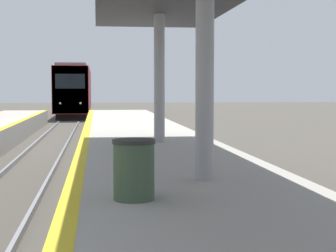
# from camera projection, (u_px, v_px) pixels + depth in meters

# --- Properties ---
(train) EXTENTS (2.85, 19.05, 4.59)m
(train) POSITION_uv_depth(u_px,v_px,m) (75.00, 91.00, 52.94)
(train) COLOR black
(train) RESTS_ON ground
(trash_bin) EXTENTS (0.61, 0.61, 0.86)m
(trash_bin) POSITION_uv_depth(u_px,v_px,m) (134.00, 169.00, 7.92)
(trash_bin) COLOR #384C38
(trash_bin) RESTS_ON platform_right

